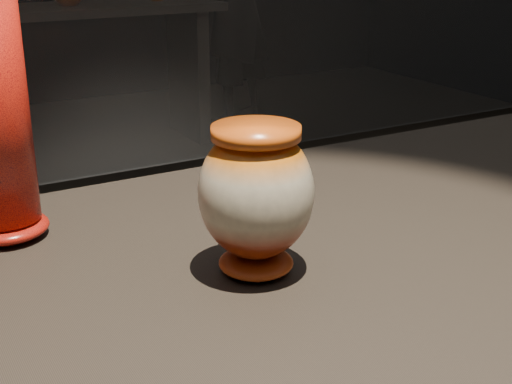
{
  "coord_description": "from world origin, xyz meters",
  "views": [
    {
      "loc": [
        -0.59,
        -0.77,
        1.32
      ],
      "look_at": [
        -0.18,
        -0.04,
        1.01
      ],
      "focal_mm": 50.0,
      "sensor_mm": 36.0,
      "label": 1
    }
  ],
  "objects": [
    {
      "name": "back_shelf",
      "position": [
        0.49,
        3.55,
        0.64
      ],
      "size": [
        2.0,
        0.6,
        0.9
      ],
      "color": "black",
      "rests_on": "ground"
    },
    {
      "name": "main_vase",
      "position": [
        -0.18,
        -0.04,
        1.01
      ],
      "size": [
        0.19,
        0.19,
        0.2
      ],
      "rotation": [
        0.0,
        0.0,
        0.31
      ],
      "color": "maroon",
      "rests_on": "display_plinth"
    }
  ]
}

